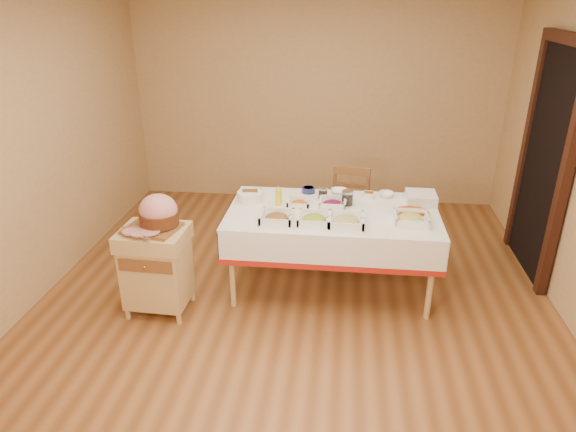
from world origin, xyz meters
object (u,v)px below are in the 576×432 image
Objects in this scene: brass_platter at (411,212)px; preserve_jar_left at (323,194)px; dining_table at (332,227)px; bread_basket at (250,196)px; mustard_bottle at (279,196)px; butcher_cart at (156,265)px; preserve_jar_right at (347,199)px; plate_stack at (421,198)px; ham_on_board at (158,214)px; dining_chair at (348,212)px.

preserve_jar_left is at bearing 160.74° from brass_platter.
bread_basket is at bearing 168.92° from dining_table.
mustard_bottle is 0.60× the size of brass_platter.
butcher_cart is 1.74m from preserve_jar_right.
bread_basket reaches higher than plate_stack.
preserve_jar_left is 0.36× the size of brass_platter.
dining_table is 0.69m from brass_platter.
preserve_jar_right is at bearing -169.73° from plate_stack.
preserve_jar_right is 0.57× the size of bread_basket.
brass_platter is at bearing -0.08° from dining_table.
mustard_bottle reaches higher than bread_basket.
butcher_cart is 2.19m from brass_platter.
preserve_jar_left is 0.88m from plate_stack.
ham_on_board is 1.50m from preserve_jar_left.
bread_basket is at bearing -169.69° from preserve_jar_left.
brass_platter is (2.09, 0.54, 0.35)m from butcher_cart.
bread_basket is 1.54m from plate_stack.
preserve_jar_left is (1.33, 0.81, 0.38)m from butcher_cart.
dining_chair is at bearing 31.30° from bread_basket.
mustard_bottle is (-0.49, 0.08, 0.24)m from dining_table.
plate_stack is 0.86× the size of brass_platter.
brass_platter is (0.52, -0.69, 0.32)m from dining_chair.
preserve_jar_right is (0.22, -0.12, 0.01)m from preserve_jar_left.
plate_stack is at bearing -33.83° from dining_chair.
bread_basket is at bearing 174.01° from brass_platter.
dining_chair reaches higher than bread_basket.
butcher_cart is 1.71× the size of ham_on_board.
dining_chair and preserve_jar_right have the same top height.
ham_on_board is at bearing -148.99° from preserve_jar_left.
dining_table is 0.55m from mustard_bottle.
preserve_jar_left reaches higher than plate_stack.
brass_platter is at bearing -52.95° from dining_chair.
dining_chair is at bearing 127.05° from brass_platter.
plate_stack reaches higher than brass_platter.
bread_basket is 0.88× the size of plate_stack.
ham_on_board reaches higher than bread_basket.
preserve_jar_right is (0.12, 0.15, 0.22)m from dining_table.
plate_stack is at bearing -0.03° from preserve_jar_left.
preserve_jar_left is at bearing 151.94° from preserve_jar_right.
bread_basket is at bearing 45.58° from butcher_cart.
butcher_cart is 2.47× the size of brass_platter.
mustard_bottle is (-0.61, -0.07, 0.02)m from preserve_jar_right.
brass_platter reaches higher than dining_table.
brass_platter is at bearing -3.85° from mustard_bottle.
dining_table is 0.36m from preserve_jar_left.
preserve_jar_left is at bearing -119.67° from dining_chair.
preserve_jar_left reaches higher than butcher_cart.
ham_on_board is at bearing -160.38° from plate_stack.
plate_stack is (0.78, 0.27, 0.21)m from dining_table.
dining_table is at bearing 20.00° from ham_on_board.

